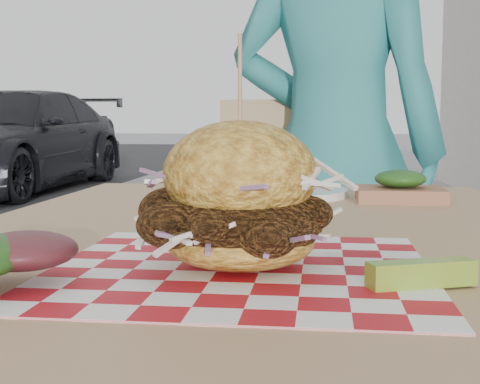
{
  "coord_description": "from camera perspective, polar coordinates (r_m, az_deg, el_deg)",
  "views": [
    {
      "loc": [
        0.28,
        -1.17,
        0.89
      ],
      "look_at": [
        0.2,
        -0.54,
        0.82
      ],
      "focal_mm": 50.0,
      "sensor_mm": 36.0,
      "label": 1
    }
  ],
  "objects": [
    {
      "name": "kraft_tray",
      "position": [
        1.21,
        13.5,
        0.28
      ],
      "size": [
        0.15,
        0.12,
        0.06
      ],
      "color": "#966044",
      "rests_on": "patio_table"
    },
    {
      "name": "patio_table",
      "position": [
        0.89,
        1.31,
        -8.32
      ],
      "size": [
        0.8,
        1.2,
        0.75
      ],
      "color": "tan",
      "rests_on": "ground"
    },
    {
      "name": "car_dark",
      "position": [
        8.87,
        -18.99,
        4.22
      ],
      "size": [
        1.9,
        4.41,
        1.27
      ],
      "primitive_type": "imported",
      "rotation": [
        0.0,
        0.0,
        -0.03
      ],
      "color": "black",
      "rests_on": "ground"
    },
    {
      "name": "place_setting",
      "position": [
        1.26,
        3.11,
        0.02
      ],
      "size": [
        0.27,
        0.27,
        0.02
      ],
      "color": "white",
      "rests_on": "patio_table"
    },
    {
      "name": "diner",
      "position": [
        1.81,
        8.07,
        3.54
      ],
      "size": [
        0.67,
        0.53,
        1.62
      ],
      "primitive_type": "imported",
      "rotation": [
        0.0,
        0.0,
        2.88
      ],
      "color": "teal",
      "rests_on": "ground"
    },
    {
      "name": "pickle_spear",
      "position": [
        0.59,
        15.22,
        -6.73
      ],
      "size": [
        0.1,
        0.05,
        0.02
      ],
      "primitive_type": "cube",
      "rotation": [
        0.0,
        0.0,
        0.37
      ],
      "color": "#8BAE32",
      "rests_on": "paper_liner"
    },
    {
      "name": "patio_chair",
      "position": [
        1.88,
        4.25,
        -4.25
      ],
      "size": [
        0.43,
        0.44,
        0.95
      ],
      "rotation": [
        0.0,
        0.0,
        0.01
      ],
      "color": "tan",
      "rests_on": "ground"
    },
    {
      "name": "sandwich",
      "position": [
        0.64,
        0.0,
        -1.05
      ],
      "size": [
        0.19,
        0.19,
        0.22
      ],
      "color": "gold",
      "rests_on": "paper_liner"
    },
    {
      "name": "paper_liner",
      "position": [
        0.65,
        0.0,
        -6.53
      ],
      "size": [
        0.36,
        0.36,
        0.0
      ],
      "primitive_type": "cube",
      "color": "red",
      "rests_on": "patio_table"
    }
  ]
}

